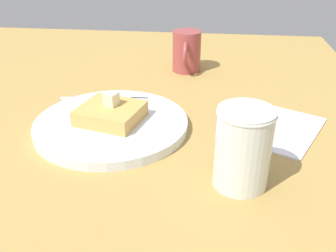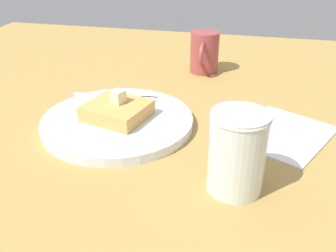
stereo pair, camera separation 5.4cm
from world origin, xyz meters
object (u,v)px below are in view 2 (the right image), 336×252
object	(u,v)px
syrup_jar	(237,154)
coffee_mug	(204,52)
fork	(121,97)
napkin	(282,133)
plate	(118,121)

from	to	relation	value
syrup_jar	coffee_mug	bearing A→B (deg)	-166.57
syrup_jar	coffee_mug	xyz separation A→B (cm)	(-42.45, -10.14, -0.50)
syrup_jar	fork	bearing A→B (deg)	-132.15
fork	syrup_jar	xyz separation A→B (cm)	(20.52, 22.67, 3.40)
syrup_jar	napkin	xyz separation A→B (cm)	(-15.97, 6.74, -5.00)
plate	coffee_mug	distance (cm)	31.67
coffee_mug	syrup_jar	bearing A→B (deg)	13.43
fork	coffee_mug	world-z (taller)	coffee_mug
fork	syrup_jar	size ratio (longest dim) A/B	1.49
plate	coffee_mug	bearing A→B (deg)	160.74
plate	syrup_jar	size ratio (longest dim) A/B	2.37
fork	napkin	world-z (taller)	fork
syrup_jar	napkin	bearing A→B (deg)	157.10
fork	coffee_mug	distance (cm)	25.43
plate	napkin	size ratio (longest dim) A/B	1.62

